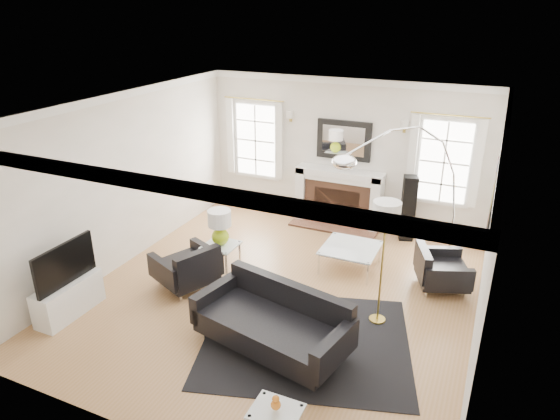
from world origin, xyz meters
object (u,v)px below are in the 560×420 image
at_px(sofa, 275,323).
at_px(armchair_right, 439,270).
at_px(fireplace, 338,198).
at_px(arc_floor_lamp, 402,197).
at_px(gourd_lamp, 220,225).
at_px(armchair_left, 188,268).
at_px(coffee_table, 351,249).

bearing_deg(sofa, armchair_right, 53.72).
height_order(fireplace, arc_floor_lamp, arc_floor_lamp).
bearing_deg(fireplace, armchair_right, -37.93).
xyz_separation_m(gourd_lamp, arc_floor_lamp, (2.51, 1.12, 0.47)).
bearing_deg(sofa, armchair_left, 157.14).
distance_m(coffee_table, gourd_lamp, 2.15).
relative_size(armchair_right, gourd_lamp, 1.74).
bearing_deg(arc_floor_lamp, coffee_table, -175.70).
xyz_separation_m(fireplace, coffee_table, (0.75, -1.64, -0.18)).
xyz_separation_m(sofa, armchair_left, (-1.79, 0.75, -0.02)).
height_order(sofa, armchair_left, sofa).
distance_m(fireplace, sofa, 4.00).
height_order(armchair_right, arc_floor_lamp, arc_floor_lamp).
bearing_deg(armchair_left, fireplace, 67.62).
xyz_separation_m(sofa, coffee_table, (0.28, 2.33, 0.01)).
bearing_deg(gourd_lamp, arc_floor_lamp, 24.11).
xyz_separation_m(armchair_right, arc_floor_lamp, (-0.68, 0.09, 1.05)).
height_order(armchair_left, coffee_table, armchair_left).
xyz_separation_m(fireplace, arc_floor_lamp, (1.47, -1.59, 0.81)).
height_order(sofa, armchair_right, sofa).
distance_m(armchair_right, arc_floor_lamp, 1.26).
height_order(fireplace, sofa, fireplace).
distance_m(fireplace, arc_floor_lamp, 2.31).
bearing_deg(armchair_left, arc_floor_lamp, 30.29).
bearing_deg(fireplace, armchair_left, -112.38).
xyz_separation_m(sofa, gourd_lamp, (-1.51, 1.26, 0.54)).
distance_m(gourd_lamp, arc_floor_lamp, 2.79).
distance_m(coffee_table, arc_floor_lamp, 1.23).
bearing_deg(armchair_right, armchair_left, -156.04).
bearing_deg(armchair_left, coffee_table, 37.28).
distance_m(armchair_right, coffee_table, 1.40).
xyz_separation_m(armchair_left, coffee_table, (2.07, 1.58, 0.03)).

